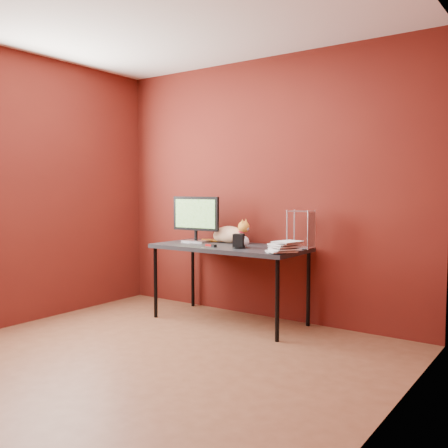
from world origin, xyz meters
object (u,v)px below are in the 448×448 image
Objects in this scene: desk at (229,251)px; speaker at (239,242)px; book_stack at (280,184)px; skull_mug at (243,242)px; cat at (230,234)px; monitor at (196,217)px.

speaker is (0.20, -0.14, 0.11)m from desk.
book_stack is (0.43, -0.01, 0.53)m from speaker.
skull_mug is (0.20, -0.07, 0.11)m from desk.
speaker reaches higher than skull_mug.
book_stack is (0.77, -0.35, 0.50)m from cat.
cat is at bearing 154.60° from skull_mug.
desk is 0.56m from monitor.
skull_mug is 0.07m from speaker.
skull_mug is at bearing -35.15° from cat.
book_stack is (1.09, -0.20, 0.33)m from monitor.
desk is 1.27× the size of book_stack.
cat reaches higher than desk.
monitor reaches higher than speaker.
book_stack reaches higher than skull_mug.
speaker is at bearing -35.10° from desk.
skull_mug is at bearing 169.29° from book_stack.
speaker is (0.34, -0.34, -0.03)m from cat.
desk is 2.78× the size of cat.
desk is at bearing 166.65° from book_stack.
monitor is 1.01× the size of cat.
monitor is 0.39m from cat.
cat is 0.98m from book_stack.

